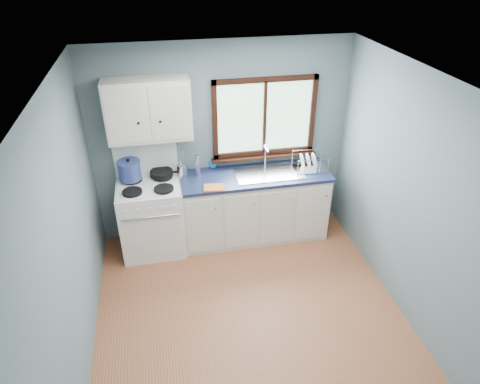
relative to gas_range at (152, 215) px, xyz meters
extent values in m
cube|color=#9D5A37|center=(0.95, -1.47, -0.50)|extent=(3.20, 3.60, 0.02)
cube|color=white|center=(0.95, -1.47, 2.02)|extent=(3.20, 3.60, 0.02)
cube|color=slate|center=(0.95, 0.34, 0.76)|extent=(3.20, 0.02, 2.50)
cube|color=slate|center=(-0.66, -1.47, 0.76)|extent=(0.02, 3.60, 2.50)
cube|color=slate|center=(2.56, -1.47, 0.76)|extent=(0.02, 3.60, 2.50)
cube|color=white|center=(0.00, -0.01, -0.03)|extent=(0.76, 0.65, 0.92)
cube|color=white|center=(0.00, 0.30, 0.65)|extent=(0.76, 0.05, 0.44)
cube|color=silver|center=(0.00, -0.01, 0.43)|extent=(0.72, 0.59, 0.01)
cylinder|color=black|center=(-0.18, -0.16, 0.45)|extent=(0.23, 0.23, 0.03)
cylinder|color=black|center=(0.18, -0.16, 0.45)|extent=(0.23, 0.23, 0.03)
cylinder|color=black|center=(-0.18, 0.14, 0.45)|extent=(0.23, 0.23, 0.03)
cylinder|color=black|center=(0.18, 0.14, 0.45)|extent=(0.23, 0.23, 0.03)
cylinder|color=silver|center=(0.00, -0.35, 0.21)|extent=(0.66, 0.02, 0.02)
cube|color=silver|center=(0.00, -0.33, -0.09)|extent=(0.66, 0.01, 0.55)
cube|color=silver|center=(1.31, 0.02, -0.05)|extent=(1.85, 0.60, 0.88)
cube|color=black|center=(1.31, 0.04, -0.45)|extent=(1.85, 0.54, 0.08)
cube|color=#141D37|center=(1.31, 0.02, 0.41)|extent=(1.89, 0.64, 0.04)
cube|color=silver|center=(1.49, 0.02, 0.43)|extent=(0.84, 0.46, 0.01)
cube|color=silver|center=(1.29, 0.02, 0.36)|extent=(0.36, 0.40, 0.14)
cube|color=silver|center=(1.69, 0.02, 0.36)|extent=(0.36, 0.40, 0.14)
cylinder|color=silver|center=(1.49, 0.22, 0.57)|extent=(0.02, 0.02, 0.28)
cylinder|color=silver|center=(1.49, 0.15, 0.70)|extent=(0.02, 0.16, 0.02)
sphere|color=silver|center=(1.49, 0.22, 0.71)|extent=(0.04, 0.04, 0.04)
cube|color=#9EC6A8|center=(1.49, 0.32, 1.06)|extent=(1.22, 0.01, 0.92)
cube|color=black|center=(1.49, 0.30, 1.53)|extent=(1.30, 0.05, 0.06)
cube|color=black|center=(1.49, 0.30, 0.59)|extent=(1.30, 0.05, 0.06)
cube|color=black|center=(0.87, 0.30, 1.06)|extent=(0.06, 0.05, 1.00)
cube|color=black|center=(2.10, 0.30, 1.06)|extent=(0.06, 0.05, 1.00)
cube|color=black|center=(1.49, 0.30, 1.06)|extent=(0.03, 0.05, 0.92)
cube|color=black|center=(1.49, 0.27, 0.54)|extent=(1.36, 0.10, 0.03)
cube|color=silver|center=(0.10, 0.16, 1.31)|extent=(0.95, 0.32, 0.70)
cube|color=silver|center=(-0.14, -0.01, 1.31)|extent=(0.44, 0.01, 0.62)
cube|color=silver|center=(0.34, -0.01, 1.31)|extent=(0.44, 0.01, 0.62)
sphere|color=black|center=(-0.02, -0.02, 1.23)|extent=(0.03, 0.03, 0.03)
sphere|color=black|center=(0.22, -0.02, 1.23)|extent=(0.03, 0.03, 0.03)
cylinder|color=black|center=(0.17, 0.16, 0.49)|extent=(0.29, 0.29, 0.06)
cube|color=black|center=(0.37, 0.15, 0.49)|extent=(0.16, 0.03, 0.02)
cylinder|color=navy|center=(-0.20, 0.14, 0.58)|extent=(0.30, 0.30, 0.22)
cylinder|color=navy|center=(-0.20, 0.14, 0.69)|extent=(0.31, 0.31, 0.02)
sphere|color=black|center=(-0.20, 0.14, 0.71)|extent=(0.05, 0.05, 0.04)
cylinder|color=silver|center=(0.43, 0.15, 0.51)|extent=(0.14, 0.14, 0.16)
cylinder|color=silver|center=(0.45, 0.16, 0.67)|extent=(0.01, 0.01, 0.24)
cylinder|color=silver|center=(0.41, 0.17, 0.69)|extent=(0.01, 0.01, 0.28)
cylinder|color=silver|center=(0.42, 0.13, 0.66)|extent=(0.01, 0.01, 0.21)
cylinder|color=silver|center=(0.61, 0.15, 0.56)|extent=(0.07, 0.07, 0.27)
imported|color=blue|center=(0.82, 0.27, 0.56)|extent=(0.10, 0.10, 0.26)
cube|color=#C9652D|center=(0.76, -0.22, 0.44)|extent=(0.25, 0.19, 0.02)
cube|color=silver|center=(2.02, 0.04, 0.43)|extent=(0.42, 0.33, 0.01)
cylinder|color=silver|center=(1.82, -0.10, 0.52)|extent=(0.01, 0.01, 0.19)
cylinder|color=silver|center=(2.21, -0.12, 0.52)|extent=(0.01, 0.01, 0.19)
cylinder|color=silver|center=(1.84, 0.19, 0.52)|extent=(0.01, 0.01, 0.19)
cylinder|color=silver|center=(2.22, 0.17, 0.52)|extent=(0.01, 0.01, 0.19)
cylinder|color=silver|center=(2.02, -0.11, 0.62)|extent=(0.39, 0.03, 0.01)
cylinder|color=silver|center=(2.03, 0.18, 0.62)|extent=(0.39, 0.03, 0.01)
cylinder|color=white|center=(1.93, 0.04, 0.53)|extent=(0.07, 0.21, 0.21)
cylinder|color=white|center=(2.00, 0.04, 0.53)|extent=(0.07, 0.21, 0.21)
cylinder|color=white|center=(2.08, 0.03, 0.53)|extent=(0.07, 0.21, 0.21)
camera|label=1|loc=(0.21, -4.52, 2.98)|focal=32.00mm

